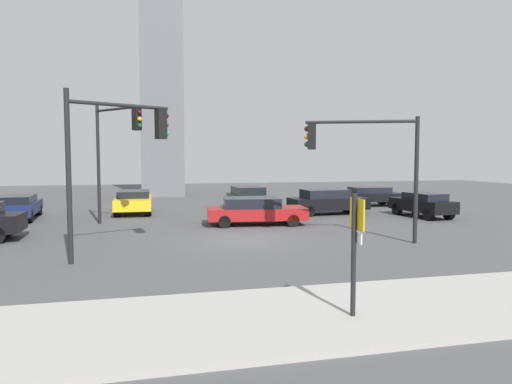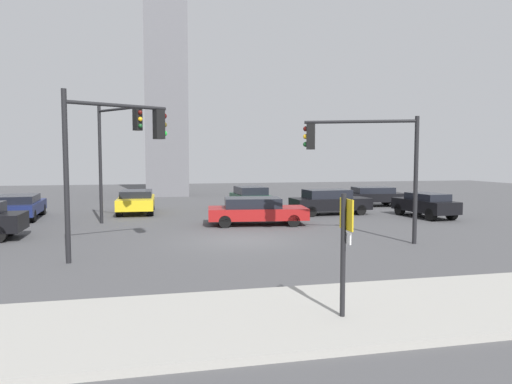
% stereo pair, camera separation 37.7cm
% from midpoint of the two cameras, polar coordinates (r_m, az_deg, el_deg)
% --- Properties ---
extents(ground_plane, '(84.31, 84.31, 0.00)m').
position_cam_midpoint_polar(ground_plane, '(18.53, -2.18, -5.92)').
color(ground_plane, '#4C4C4F').
extents(sidewalk_corner, '(30.35, 3.72, 0.15)m').
position_cam_midpoint_polar(sidewalk_corner, '(9.96, 8.72, -14.41)').
color(sidewalk_corner, '#A8A59E').
rests_on(sidewalk_corner, ground_plane).
extents(direction_sign, '(0.13, 0.59, 2.41)m').
position_cam_midpoint_polar(direction_sign, '(9.28, 10.84, -6.03)').
color(direction_sign, black).
rests_on(direction_sign, ground_plane).
extents(traffic_light_0, '(2.20, 2.70, 5.89)m').
position_cam_midpoint_polar(traffic_light_0, '(23.12, -17.23, 6.14)').
color(traffic_light_0, black).
rests_on(traffic_light_0, ground_plane).
extents(traffic_light_1, '(4.02, 1.78, 4.81)m').
position_cam_midpoint_polar(traffic_light_1, '(18.36, 12.23, 4.94)').
color(traffic_light_1, black).
rests_on(traffic_light_1, ground_plane).
extents(traffic_light_2, '(3.18, 1.65, 5.34)m').
position_cam_midpoint_polar(traffic_light_2, '(15.82, -17.28, 5.73)').
color(traffic_light_2, black).
rests_on(traffic_light_2, ground_plane).
extents(car_0, '(2.13, 4.71, 1.33)m').
position_cam_midpoint_polar(car_0, '(28.45, -15.08, -1.06)').
color(car_0, yellow).
rests_on(car_0, ground_plane).
extents(car_1, '(4.55, 2.07, 1.44)m').
position_cam_midpoint_polar(car_1, '(27.25, 8.30, -1.13)').
color(car_1, black).
rests_on(car_1, ground_plane).
extents(car_2, '(2.47, 4.93, 1.30)m').
position_cam_midpoint_polar(car_2, '(27.77, -27.77, -1.57)').
color(car_2, navy).
rests_on(car_2, ground_plane).
extents(car_3, '(4.98, 2.66, 1.32)m').
position_cam_midpoint_polar(car_3, '(22.78, -0.58, -2.26)').
color(car_3, maroon).
rests_on(car_3, ground_plane).
extents(car_4, '(1.98, 4.06, 1.35)m').
position_cam_midpoint_polar(car_4, '(27.19, 19.32, -1.38)').
color(car_4, black).
rests_on(car_4, ground_plane).
extents(car_6, '(2.15, 4.42, 1.42)m').
position_cam_midpoint_polar(car_6, '(29.86, -1.27, -0.64)').
color(car_6, '#19472D').
rests_on(car_6, ground_plane).
extents(car_7, '(4.60, 2.28, 1.30)m').
position_cam_midpoint_polar(car_7, '(32.48, 13.09, -0.43)').
color(car_7, black).
rests_on(car_7, ground_plane).
extents(skyline_tower, '(3.57, 3.57, 28.88)m').
position_cam_midpoint_polar(skyline_tower, '(42.85, -11.88, 19.21)').
color(skyline_tower, slate).
rests_on(skyline_tower, ground_plane).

